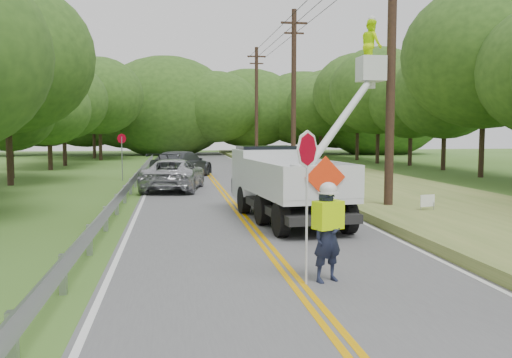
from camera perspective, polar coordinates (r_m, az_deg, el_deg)
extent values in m
plane|color=#375819|center=(9.30, 5.63, -12.53)|extent=(140.00, 140.00, 0.00)
cube|color=#525255|center=(22.87, -2.98, -1.97)|extent=(7.20, 96.00, 0.02)
cube|color=#DB9600|center=(22.86, -3.23, -1.94)|extent=(0.12, 96.00, 0.00)
cube|color=#DB9600|center=(22.88, -2.73, -1.93)|extent=(0.12, 96.00, 0.00)
cube|color=silver|center=(22.80, -11.65, -2.05)|extent=(0.12, 96.00, 0.00)
cube|color=silver|center=(23.45, 5.44, -1.78)|extent=(0.12, 96.00, 0.00)
cube|color=#93969B|center=(7.29, -24.03, -15.09)|extent=(0.12, 0.14, 0.70)
cube|color=#93969B|center=(10.09, -19.44, -9.33)|extent=(0.12, 0.14, 0.70)
cube|color=#93969B|center=(12.97, -16.94, -6.08)|extent=(0.12, 0.14, 0.70)
cube|color=#93969B|center=(15.90, -15.37, -4.01)|extent=(0.12, 0.14, 0.70)
cube|color=#93969B|center=(18.85, -14.29, -2.58)|extent=(0.12, 0.14, 0.70)
cube|color=#93969B|center=(21.82, -13.51, -1.54)|extent=(0.12, 0.14, 0.70)
cube|color=#93969B|center=(24.79, -12.91, -0.75)|extent=(0.12, 0.14, 0.70)
cube|color=#93969B|center=(27.77, -12.45, -0.13)|extent=(0.12, 0.14, 0.70)
cube|color=#93969B|center=(30.75, -12.07, 0.37)|extent=(0.12, 0.14, 0.70)
cube|color=#93969B|center=(33.74, -11.76, 0.78)|extent=(0.12, 0.14, 0.70)
cube|color=#93969B|center=(36.73, -11.50, 1.13)|extent=(0.12, 0.14, 0.70)
cube|color=#93969B|center=(39.72, -11.28, 1.42)|extent=(0.12, 0.14, 0.70)
cube|color=#93969B|center=(42.71, -11.09, 1.67)|extent=(0.12, 0.14, 0.70)
cube|color=#93969B|center=(45.70, -10.93, 1.89)|extent=(0.12, 0.14, 0.70)
cube|color=#93969B|center=(23.77, -12.87, -0.39)|extent=(0.05, 48.00, 0.34)
cylinder|color=black|center=(19.13, 13.88, 11.50)|extent=(0.30, 0.30, 10.00)
cylinder|color=black|center=(33.45, 3.94, 8.81)|extent=(0.30, 0.30, 10.00)
cube|color=black|center=(33.98, 3.99, 15.89)|extent=(1.60, 0.12, 0.12)
cube|color=black|center=(33.88, 3.98, 14.90)|extent=(1.20, 0.10, 0.10)
cylinder|color=black|center=(48.18, 0.05, 7.67)|extent=(0.30, 0.30, 10.00)
cube|color=black|center=(48.56, 0.05, 12.63)|extent=(1.60, 0.12, 0.12)
cube|color=black|center=(48.48, 0.05, 11.93)|extent=(1.20, 0.10, 0.10)
cube|color=#566F2E|center=(24.57, 13.74, -1.29)|extent=(7.00, 96.00, 0.30)
cylinder|color=#332319|center=(30.70, -24.28, 2.91)|extent=(0.32, 0.32, 3.79)
ellipsoid|color=#274618|center=(30.91, -24.60, 11.51)|extent=(8.83, 8.83, 7.77)
cylinder|color=#332319|center=(35.40, -24.13, 1.90)|extent=(0.32, 0.32, 2.26)
ellipsoid|color=#274618|center=(35.38, -24.29, 6.37)|extent=(5.27, 5.27, 4.63)
cylinder|color=#332319|center=(41.65, -20.63, 2.61)|extent=(0.32, 0.32, 2.52)
ellipsoid|color=#274618|center=(41.65, -20.76, 6.86)|extent=(5.89, 5.89, 5.18)
cylinder|color=#332319|center=(46.42, -19.29, 3.17)|extent=(0.32, 0.32, 3.01)
ellipsoid|color=#274618|center=(46.47, -19.42, 7.71)|extent=(7.02, 7.02, 6.18)
cylinder|color=#332319|center=(53.73, -15.88, 3.75)|extent=(0.32, 0.32, 3.51)
ellipsoid|color=#274618|center=(53.82, -16.00, 8.33)|extent=(8.20, 8.20, 7.21)
cylinder|color=#332319|center=(57.65, -16.48, 3.80)|extent=(0.32, 0.32, 3.49)
ellipsoid|color=#274618|center=(57.73, -16.59, 8.04)|extent=(8.14, 8.14, 7.17)
cylinder|color=#332319|center=(35.49, 22.44, 3.52)|extent=(0.32, 0.32, 4.17)
ellipsoid|color=#274618|center=(35.75, 22.72, 11.72)|extent=(9.74, 9.74, 8.57)
cylinder|color=#332319|center=(41.07, 18.94, 3.09)|extent=(0.32, 0.32, 3.18)
ellipsoid|color=#274618|center=(41.14, 19.09, 8.51)|extent=(7.42, 7.42, 6.53)
cylinder|color=#332319|center=(45.59, 15.75, 3.31)|extent=(0.32, 0.32, 3.13)
ellipsoid|color=#274618|center=(45.64, 15.86, 8.12)|extent=(7.30, 7.30, 6.42)
cylinder|color=#332319|center=(47.89, 12.54, 3.72)|extent=(0.32, 0.32, 3.57)
ellipsoid|color=#274618|center=(48.00, 12.64, 8.94)|extent=(8.34, 8.34, 7.34)
cylinder|color=#332319|center=(53.22, 10.49, 3.94)|extent=(0.32, 0.32, 3.67)
ellipsoid|color=#274618|center=(53.33, 10.56, 8.77)|extent=(8.57, 8.57, 7.54)
cylinder|color=#332319|center=(59.08, 6.73, 3.84)|extent=(0.32, 0.32, 3.16)
ellipsoid|color=#274618|center=(59.13, 6.77, 7.59)|extent=(7.38, 7.38, 6.50)
ellipsoid|color=#274618|center=(66.62, -25.13, 6.91)|extent=(12.44, 9.33, 9.33)
ellipsoid|color=#274618|center=(68.22, -21.27, 6.98)|extent=(12.22, 9.16, 9.16)
ellipsoid|color=#274618|center=(66.68, -17.25, 7.15)|extent=(12.30, 9.23, 9.23)
ellipsoid|color=#274618|center=(65.26, -13.15, 7.30)|extent=(12.71, 9.53, 9.53)
ellipsoid|color=#274618|center=(64.80, -9.31, 7.38)|extent=(15.73, 11.79, 11.79)
ellipsoid|color=#274618|center=(63.22, -4.35, 7.49)|extent=(10.86, 8.14, 8.14)
ellipsoid|color=#274618|center=(67.08, -0.61, 7.37)|extent=(12.73, 9.55, 9.55)
ellipsoid|color=#274618|center=(67.48, 4.97, 7.33)|extent=(11.95, 8.96, 8.96)
ellipsoid|color=#274618|center=(67.65, 8.40, 7.29)|extent=(12.92, 9.69, 9.69)
ellipsoid|color=#274618|center=(67.27, 12.77, 7.23)|extent=(16.05, 12.04, 12.04)
imported|color=#191E33|center=(10.22, 7.48, -5.88)|extent=(0.73, 0.62, 1.71)
cube|color=#B4E801|center=(10.15, 7.51, -3.72)|extent=(0.61, 0.50, 0.52)
ellipsoid|color=silver|center=(10.09, 7.54, -1.04)|extent=(0.32, 0.32, 0.26)
cylinder|color=#B7B7B7|center=(9.93, 5.29, -4.17)|extent=(0.04, 0.04, 2.40)
cylinder|color=#970015|center=(9.80, 5.35, 3.09)|extent=(0.50, 0.51, 0.68)
cylinder|color=black|center=(14.41, 2.61, -4.26)|extent=(0.38, 0.93, 0.91)
cylinder|color=black|center=(15.07, 9.54, -3.91)|extent=(0.38, 0.93, 0.91)
cylinder|color=black|center=(16.21, 0.65, -3.21)|extent=(0.38, 0.93, 0.91)
cylinder|color=black|center=(16.80, 6.92, -2.95)|extent=(0.38, 0.93, 0.91)
cylinder|color=black|center=(18.49, -1.26, -2.18)|extent=(0.38, 0.93, 0.91)
cylinder|color=black|center=(19.01, 4.32, -2.00)|extent=(0.38, 0.93, 0.91)
cube|color=black|center=(16.74, 3.54, -2.73)|extent=(2.60, 6.24, 0.24)
cube|color=#BCBDC0|center=(16.05, 4.27, -1.36)|extent=(2.61, 4.56, 0.21)
cube|color=#BCBDC0|center=(15.70, 0.58, 0.25)|extent=(0.50, 4.35, 0.85)
cube|color=#BCBDC0|center=(16.38, 7.84, 0.40)|extent=(0.50, 4.35, 0.85)
cube|color=#BCBDC0|center=(13.99, 7.12, -0.38)|extent=(2.18, 0.28, 0.85)
cube|color=#BCBDC0|center=(19.10, 1.19, 0.54)|extent=(2.31, 2.01, 1.71)
cube|color=black|center=(19.24, 1.04, 2.41)|extent=(2.01, 1.42, 0.71)
cube|color=#BCBDC0|center=(15.03, 5.56, 0.01)|extent=(0.94, 0.94, 0.76)
cube|color=#BCBDC0|center=(18.86, 11.87, 11.13)|extent=(0.81, 0.81, 0.81)
imported|color=#B4E801|center=(18.96, 11.91, 13.47)|extent=(0.62, 0.80, 1.65)
cube|color=#FC340E|center=(13.91, 7.23, 0.18)|extent=(1.07, 0.15, 1.07)
imported|color=#ACADB4|center=(26.00, -8.53, 0.48)|extent=(3.27, 5.61, 1.47)
imported|color=#3B3E43|center=(32.75, -7.75, 1.53)|extent=(4.28, 5.93, 1.60)
cylinder|color=#93969B|center=(31.59, -13.76, 2.07)|extent=(0.06, 0.06, 2.47)
cylinder|color=#970015|center=(31.55, -13.81, 4.11)|extent=(0.49, 0.33, 0.56)
cube|color=white|center=(18.16, 17.41, -2.17)|extent=(0.53, 0.16, 0.38)
cylinder|color=#93969B|center=(18.11, 16.76, -3.21)|extent=(0.02, 0.02, 0.54)
cylinder|color=#93969B|center=(18.30, 17.99, -3.16)|extent=(0.02, 0.02, 0.54)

